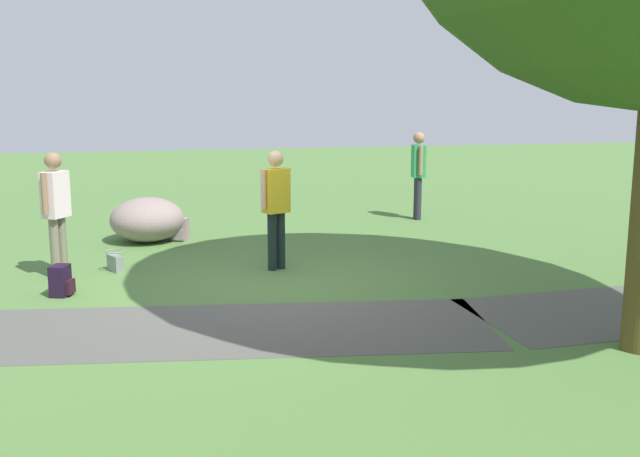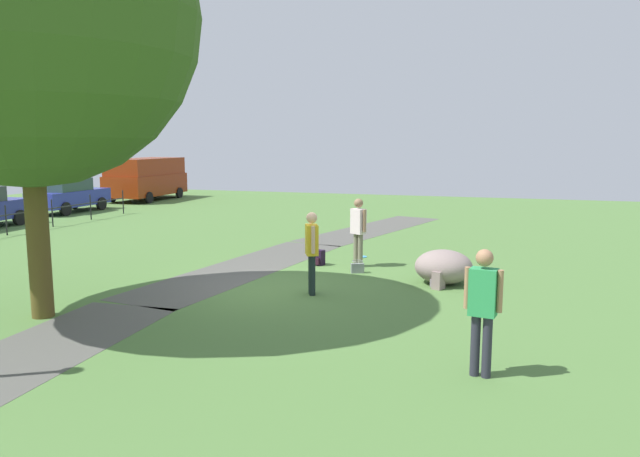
{
  "view_description": "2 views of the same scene",
  "coord_description": "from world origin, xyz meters",
  "px_view_note": "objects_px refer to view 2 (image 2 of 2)",
  "views": [
    {
      "loc": [
        1.68,
        9.43,
        2.61
      ],
      "look_at": [
        -0.39,
        0.48,
        0.89
      ],
      "focal_mm": 41.43,
      "sensor_mm": 36.0,
      "label": 1
    },
    {
      "loc": [
        -11.89,
        -5.01,
        3.22
      ],
      "look_at": [
        -0.29,
        -1.34,
        1.45
      ],
      "focal_mm": 33.71,
      "sensor_mm": 36.0,
      "label": 2
    }
  ],
  "objects_px": {
    "lawn_boulder": "(444,267)",
    "spare_backpack_on_lawn": "(319,258)",
    "passerby_on_path": "(483,303)",
    "frisbee_on_grass": "(362,257)",
    "backpack_by_boulder": "(438,280)",
    "large_shade_tree": "(23,12)",
    "man_near_boulder": "(312,247)",
    "delivery_van": "(146,177)",
    "woman_with_handbag": "(358,227)",
    "handbag_on_grass": "(357,267)",
    "parked_sedan_grey": "(68,195)"
  },
  "relations": [
    {
      "from": "man_near_boulder",
      "to": "frisbee_on_grass",
      "type": "xyz_separation_m",
      "value": [
        4.37,
        -0.04,
        -1.02
      ]
    },
    {
      "from": "lawn_boulder",
      "to": "spare_backpack_on_lawn",
      "type": "bearing_deg",
      "value": 71.85
    },
    {
      "from": "backpack_by_boulder",
      "to": "man_near_boulder",
      "type": "bearing_deg",
      "value": 117.52
    },
    {
      "from": "man_near_boulder",
      "to": "parked_sedan_grey",
      "type": "relative_size",
      "value": 0.45
    },
    {
      "from": "frisbee_on_grass",
      "to": "parked_sedan_grey",
      "type": "xyz_separation_m",
      "value": [
        6.42,
        15.32,
        0.79
      ]
    },
    {
      "from": "large_shade_tree",
      "to": "man_near_boulder",
      "type": "relative_size",
      "value": 4.83
    },
    {
      "from": "parked_sedan_grey",
      "to": "lawn_boulder",
      "type": "bearing_deg",
      "value": -116.6
    },
    {
      "from": "large_shade_tree",
      "to": "backpack_by_boulder",
      "type": "xyz_separation_m",
      "value": [
        4.35,
        -6.74,
        -5.24
      ]
    },
    {
      "from": "spare_backpack_on_lawn",
      "to": "delivery_van",
      "type": "height_order",
      "value": "delivery_van"
    },
    {
      "from": "woman_with_handbag",
      "to": "handbag_on_grass",
      "type": "height_order",
      "value": "woman_with_handbag"
    },
    {
      "from": "man_near_boulder",
      "to": "spare_backpack_on_lawn",
      "type": "bearing_deg",
      "value": 15.0
    },
    {
      "from": "backpack_by_boulder",
      "to": "spare_backpack_on_lawn",
      "type": "height_order",
      "value": "same"
    },
    {
      "from": "spare_backpack_on_lawn",
      "to": "lawn_boulder",
      "type": "bearing_deg",
      "value": -108.15
    },
    {
      "from": "passerby_on_path",
      "to": "spare_backpack_on_lawn",
      "type": "relative_size",
      "value": 4.47
    },
    {
      "from": "handbag_on_grass",
      "to": "parked_sedan_grey",
      "type": "xyz_separation_m",
      "value": [
        8.46,
        15.69,
        0.66
      ]
    },
    {
      "from": "frisbee_on_grass",
      "to": "lawn_boulder",
      "type": "bearing_deg",
      "value": -135.01
    },
    {
      "from": "backpack_by_boulder",
      "to": "delivery_van",
      "type": "height_order",
      "value": "delivery_van"
    },
    {
      "from": "handbag_on_grass",
      "to": "delivery_van",
      "type": "bearing_deg",
      "value": 46.98
    },
    {
      "from": "man_near_boulder",
      "to": "woman_with_handbag",
      "type": "bearing_deg",
      "value": -4.52
    },
    {
      "from": "large_shade_tree",
      "to": "man_near_boulder",
      "type": "distance_m",
      "value": 6.83
    },
    {
      "from": "woman_with_handbag",
      "to": "backpack_by_boulder",
      "type": "relative_size",
      "value": 4.43
    },
    {
      "from": "delivery_van",
      "to": "woman_with_handbag",
      "type": "bearing_deg",
      "value": -131.83
    },
    {
      "from": "woman_with_handbag",
      "to": "spare_backpack_on_lawn",
      "type": "distance_m",
      "value": 1.34
    },
    {
      "from": "large_shade_tree",
      "to": "handbag_on_grass",
      "type": "relative_size",
      "value": 23.22
    },
    {
      "from": "passerby_on_path",
      "to": "backpack_by_boulder",
      "type": "height_order",
      "value": "passerby_on_path"
    },
    {
      "from": "backpack_by_boulder",
      "to": "lawn_boulder",
      "type": "bearing_deg",
      "value": -5.69
    },
    {
      "from": "large_shade_tree",
      "to": "spare_backpack_on_lawn",
      "type": "height_order",
      "value": "large_shade_tree"
    },
    {
      "from": "handbag_on_grass",
      "to": "man_near_boulder",
      "type": "bearing_deg",
      "value": 169.9
    },
    {
      "from": "passerby_on_path",
      "to": "frisbee_on_grass",
      "type": "height_order",
      "value": "passerby_on_path"
    },
    {
      "from": "man_near_boulder",
      "to": "frisbee_on_grass",
      "type": "distance_m",
      "value": 4.48
    },
    {
      "from": "man_near_boulder",
      "to": "passerby_on_path",
      "type": "distance_m",
      "value": 5.09
    },
    {
      "from": "passerby_on_path",
      "to": "backpack_by_boulder",
      "type": "bearing_deg",
      "value": 13.11
    },
    {
      "from": "passerby_on_path",
      "to": "spare_backpack_on_lawn",
      "type": "height_order",
      "value": "passerby_on_path"
    },
    {
      "from": "lawn_boulder",
      "to": "delivery_van",
      "type": "height_order",
      "value": "delivery_van"
    },
    {
      "from": "large_shade_tree",
      "to": "passerby_on_path",
      "type": "relative_size",
      "value": 4.75
    },
    {
      "from": "delivery_van",
      "to": "large_shade_tree",
      "type": "bearing_deg",
      "value": -151.18
    },
    {
      "from": "handbag_on_grass",
      "to": "frisbee_on_grass",
      "type": "relative_size",
      "value": 1.36
    },
    {
      "from": "large_shade_tree",
      "to": "man_near_boulder",
      "type": "bearing_deg",
      "value": -54.3
    },
    {
      "from": "delivery_van",
      "to": "parked_sedan_grey",
      "type": "bearing_deg",
      "value": 179.68
    },
    {
      "from": "large_shade_tree",
      "to": "lawn_boulder",
      "type": "bearing_deg",
      "value": -54.18
    },
    {
      "from": "spare_backpack_on_lawn",
      "to": "frisbee_on_grass",
      "type": "xyz_separation_m",
      "value": [
        1.42,
        -0.83,
        -0.18
      ]
    },
    {
      "from": "large_shade_tree",
      "to": "woman_with_handbag",
      "type": "bearing_deg",
      "value": -36.21
    },
    {
      "from": "backpack_by_boulder",
      "to": "frisbee_on_grass",
      "type": "bearing_deg",
      "value": 38.68
    },
    {
      "from": "woman_with_handbag",
      "to": "parked_sedan_grey",
      "type": "bearing_deg",
      "value": 63.6
    },
    {
      "from": "passerby_on_path",
      "to": "large_shade_tree",
      "type": "bearing_deg",
      "value": 86.29
    },
    {
      "from": "parked_sedan_grey",
      "to": "backpack_by_boulder",
      "type": "bearing_deg",
      "value": -118.08
    },
    {
      "from": "delivery_van",
      "to": "passerby_on_path",
      "type": "bearing_deg",
      "value": -137.37
    },
    {
      "from": "large_shade_tree",
      "to": "backpack_by_boulder",
      "type": "distance_m",
      "value": 9.58
    },
    {
      "from": "lawn_boulder",
      "to": "passerby_on_path",
      "type": "relative_size",
      "value": 0.92
    },
    {
      "from": "woman_with_handbag",
      "to": "parked_sedan_grey",
      "type": "distance_m",
      "value": 17.33
    }
  ]
}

